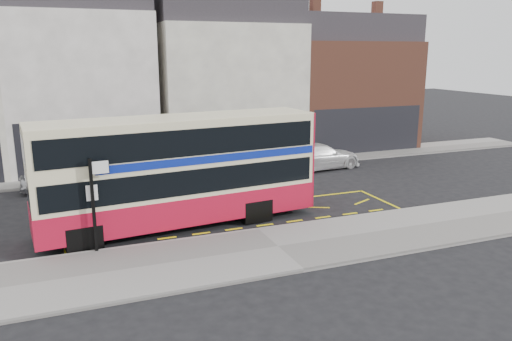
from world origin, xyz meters
name	(u,v)px	position (x,y,z in m)	size (l,w,h in m)	color
ground	(255,229)	(0.00, 0.00, 0.00)	(120.00, 120.00, 0.00)	black
pavement	(278,248)	(0.00, -2.30, 0.07)	(40.00, 4.00, 0.15)	gray
kerb	(258,230)	(0.00, -0.38, 0.07)	(40.00, 0.15, 0.15)	gray
far_pavement	(188,168)	(0.00, 11.00, 0.07)	(50.00, 3.00, 0.15)	gray
road_markings	(241,217)	(0.00, 1.60, 0.01)	(14.00, 3.40, 0.01)	yellow
terrace_left	(80,77)	(-5.50, 14.99, 5.32)	(8.00, 8.01, 11.80)	white
terrace_green_shop	(223,79)	(3.50, 14.99, 5.07)	(9.00, 8.01, 11.30)	white
terrace_right	(340,83)	(12.50, 14.99, 4.57)	(9.00, 8.01, 10.30)	brown
double_decker_bus	(180,170)	(-2.56, 1.48, 2.31)	(11.20, 3.64, 4.39)	beige
bus_stop_post	(94,197)	(-5.94, -0.39, 2.08)	(0.81, 0.16, 3.24)	black
car_silver	(59,179)	(-7.16, 8.81, 0.61)	(1.45, 3.59, 1.22)	#AEAFB3
car_grey	(151,168)	(-2.52, 8.97, 0.74)	(1.57, 4.49, 1.48)	#474950
car_white	(319,156)	(7.33, 8.34, 0.77)	(2.15, 5.29, 1.54)	white
street_tree_right	(244,106)	(4.01, 12.23, 3.48)	(2.36, 2.36, 5.10)	black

